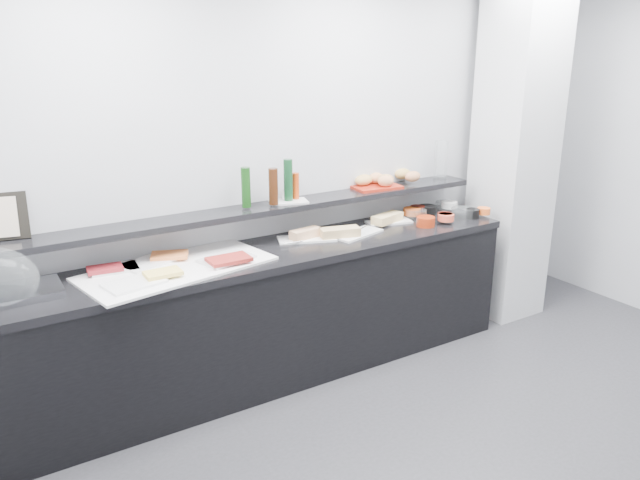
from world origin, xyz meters
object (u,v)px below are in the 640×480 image
cloche_base (16,293)px  carafe (441,160)px  bread_tray (375,187)px  condiment_tray (289,202)px  sandwich_plate_mid (358,234)px  framed_print (4,216)px

cloche_base → carafe: size_ratio=1.52×
bread_tray → condiment_tray: bearing=-171.6°
sandwich_plate_mid → carafe: size_ratio=1.28×
framed_print → condiment_tray: bearing=6.3°
condiment_tray → carafe: (1.38, 0.02, 0.14)m
sandwich_plate_mid → condiment_tray: condiment_tray is taller
framed_print → carafe: carafe is taller
cloche_base → bread_tray: (2.49, 0.18, 0.24)m
sandwich_plate_mid → bread_tray: size_ratio=1.10×
cloche_base → bread_tray: bread_tray is taller
bread_tray → sandwich_plate_mid: bearing=-138.4°
sandwich_plate_mid → condiment_tray: (-0.44, 0.20, 0.25)m
cloche_base → condiment_tray: size_ratio=1.82×
carafe → framed_print: bearing=178.3°
sandwich_plate_mid → framed_print: size_ratio=1.48×
sandwich_plate_mid → bread_tray: 0.47m
cloche_base → carafe: (3.11, 0.16, 0.38)m
framed_print → bread_tray: size_ratio=0.75×
cloche_base → framed_print: 0.44m
carafe → bread_tray: bearing=178.4°
carafe → condiment_tray: bearing=-179.2°
sandwich_plate_mid → framed_print: (-2.15, 0.31, 0.37)m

